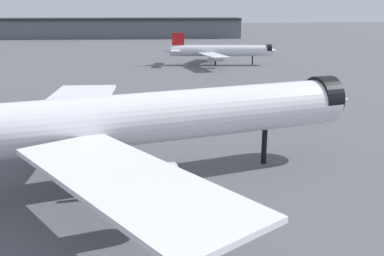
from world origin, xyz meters
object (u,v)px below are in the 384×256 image
(service_truck_front, at_px, (279,109))
(baggage_cart_trailing, at_px, (184,105))
(airliner_near_gate, at_px, (128,121))
(airliner_far_taxiway, at_px, (220,51))

(service_truck_front, relative_size, baggage_cart_trailing, 2.07)
(airliner_near_gate, height_order, service_truck_front, airliner_near_gate)
(airliner_near_gate, xyz_separation_m, baggage_cart_trailing, (8.63, 33.24, -5.92))
(service_truck_front, height_order, baggage_cart_trailing, service_truck_front)
(airliner_near_gate, bearing_deg, baggage_cart_trailing, 59.62)
(airliner_near_gate, bearing_deg, airliner_far_taxiway, 59.13)
(airliner_near_gate, distance_m, airliner_far_taxiway, 98.59)
(airliner_near_gate, relative_size, airliner_far_taxiway, 1.54)
(airliner_near_gate, relative_size, service_truck_front, 9.47)
(airliner_far_taxiway, bearing_deg, service_truck_front, -84.61)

